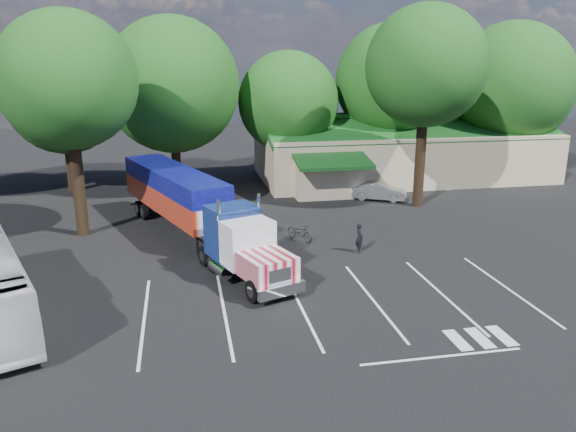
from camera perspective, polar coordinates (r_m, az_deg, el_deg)
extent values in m
plane|color=black|center=(29.37, -1.20, -4.22)|extent=(120.00, 120.00, 0.00)
cube|color=#C0AA8F|center=(49.53, 11.41, 6.21)|extent=(24.00, 11.00, 4.00)
cube|color=#164E1B|center=(46.98, 12.67, 8.71)|extent=(24.20, 6.25, 2.10)
cube|color=#164E1B|center=(51.39, 10.55, 9.42)|extent=(24.20, 6.25, 2.10)
cube|color=#C0AA8F|center=(41.80, 4.07, 3.87)|extent=(5.00, 2.50, 2.80)
cube|color=#164E1B|center=(40.28, 4.58, 5.58)|extent=(5.40, 3.19, 0.80)
cylinder|color=black|center=(46.47, -21.19, 4.82)|extent=(0.70, 0.70, 4.00)
sphere|color=#134416|center=(45.85, -21.85, 11.13)|extent=(8.40, 8.40, 8.40)
cylinder|color=black|center=(44.11, -11.27, 5.24)|extent=(0.70, 0.70, 4.30)
sphere|color=#134416|center=(43.42, -11.70, 12.91)|extent=(10.00, 10.00, 10.00)
cylinder|color=black|center=(46.25, 0.01, 5.60)|extent=(0.70, 0.70, 3.60)
sphere|color=#134416|center=(45.63, 0.01, 11.54)|extent=(8.00, 8.00, 8.00)
cylinder|color=black|center=(49.12, 10.33, 6.49)|extent=(0.70, 0.70, 4.50)
sphere|color=#134416|center=(48.52, 10.68, 13.31)|extent=(9.60, 9.60, 9.60)
cylinder|color=black|center=(52.56, 21.08, 5.96)|extent=(0.70, 0.70, 3.90)
sphere|color=#134416|center=(51.97, 21.73, 12.31)|extent=(10.40, 10.40, 10.40)
cylinder|color=black|center=(34.44, -20.52, 2.99)|extent=(0.70, 0.70, 6.00)
sphere|color=#134416|center=(33.72, -21.50, 12.72)|extent=(7.60, 7.60, 7.60)
cylinder|color=black|center=(39.74, 13.27, 5.57)|extent=(0.70, 0.70, 6.50)
sphere|color=#134416|center=(39.14, 13.86, 14.60)|extent=(8.00, 8.00, 8.00)
cube|color=black|center=(26.58, -4.41, -4.93)|extent=(3.08, 6.22, 0.23)
cube|color=white|center=(23.88, -0.64, -7.61)|extent=(2.19, 1.01, 0.50)
cube|color=white|center=(23.81, -0.87, -6.27)|extent=(1.05, 0.48, 0.81)
cube|color=white|center=(24.58, -2.11, -5.10)|extent=(2.70, 2.76, 1.04)
cube|color=silver|center=(25.89, -4.10, -2.75)|extent=(2.62, 2.15, 2.07)
cube|color=black|center=(25.25, -3.50, -2.15)|extent=(1.96, 0.80, 0.90)
cube|color=white|center=(26.19, -4.92, 0.14)|extent=(2.22, 0.91, 0.23)
cube|color=navy|center=(27.21, -5.69, -1.45)|extent=(2.74, 2.48, 2.43)
cylinder|color=white|center=(26.00, -6.97, -1.60)|extent=(0.21, 0.21, 3.06)
cylinder|color=white|center=(26.88, -2.96, -0.91)|extent=(0.21, 0.21, 3.06)
cylinder|color=white|center=(26.17, -6.87, -5.35)|extent=(1.07, 1.56, 0.59)
cylinder|color=white|center=(27.19, -2.21, -4.40)|extent=(1.07, 1.56, 0.59)
cube|color=white|center=(34.21, -11.48, 1.78)|extent=(6.27, 11.62, 1.35)
cube|color=#090B56|center=(33.94, -11.59, 3.77)|extent=(6.27, 11.62, 1.08)
cube|color=black|center=(37.97, -13.39, 1.25)|extent=(2.13, 3.33, 0.32)
cube|color=black|center=(29.99, -9.21, -2.72)|extent=(0.14, 0.14, 1.26)
cube|color=black|center=(30.46, -7.02, -2.34)|extent=(0.14, 0.14, 1.26)
cube|color=white|center=(39.98, -14.31, 1.39)|extent=(2.06, 0.87, 0.11)
cylinder|color=black|center=(24.10, -3.53, -7.65)|extent=(0.65, 1.04, 0.99)
cylinder|color=black|center=(24.97, 0.32, -6.75)|extent=(0.65, 1.04, 0.99)
cylinder|color=black|center=(27.57, -7.62, -4.65)|extent=(0.65, 1.04, 0.99)
cylinder|color=black|center=(28.33, -4.12, -3.97)|extent=(0.65, 1.04, 0.99)
cylinder|color=black|center=(28.42, -8.44, -4.04)|extent=(0.65, 1.04, 0.99)
cylinder|color=black|center=(29.16, -5.03, -3.40)|extent=(0.65, 1.04, 0.99)
cylinder|color=black|center=(37.10, -14.39, 0.40)|extent=(0.65, 1.04, 0.99)
cylinder|color=black|center=(37.67, -11.65, 0.81)|extent=(0.65, 1.04, 0.99)
cylinder|color=black|center=(38.10, -14.88, 0.77)|extent=(0.65, 1.04, 0.99)
cylinder|color=black|center=(38.66, -12.21, 1.17)|extent=(0.65, 1.04, 0.99)
imported|color=black|center=(30.14, 7.26, -2.18)|extent=(0.43, 0.62, 1.62)
imported|color=black|center=(31.92, 1.21, -1.60)|extent=(1.64, 1.95, 1.01)
imported|color=#AEB1B6|center=(41.30, 9.26, 2.47)|extent=(4.06, 2.93, 1.27)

